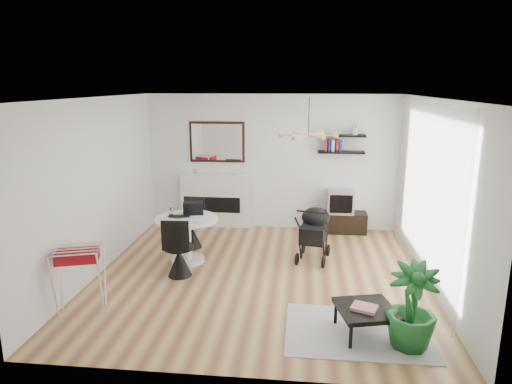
# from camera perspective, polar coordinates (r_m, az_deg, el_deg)

# --- Properties ---
(floor) EXTENTS (5.00, 5.00, 0.00)m
(floor) POSITION_cam_1_polar(r_m,az_deg,el_deg) (7.16, 0.41, -10.45)
(floor) COLOR brown
(floor) RESTS_ON ground
(ceiling) EXTENTS (5.00, 5.00, 0.00)m
(ceiling) POSITION_cam_1_polar(r_m,az_deg,el_deg) (6.55, 0.45, 11.69)
(ceiling) COLOR white
(ceiling) RESTS_ON wall_back
(wall_back) EXTENTS (5.00, 0.00, 5.00)m
(wall_back) POSITION_cam_1_polar(r_m,az_deg,el_deg) (9.17, 1.96, 3.71)
(wall_back) COLOR white
(wall_back) RESTS_ON floor
(wall_left) EXTENTS (0.00, 5.00, 5.00)m
(wall_left) POSITION_cam_1_polar(r_m,az_deg,el_deg) (7.40, -19.23, 0.58)
(wall_left) COLOR white
(wall_left) RESTS_ON floor
(wall_right) EXTENTS (0.00, 5.00, 5.00)m
(wall_right) POSITION_cam_1_polar(r_m,az_deg,el_deg) (6.95, 21.40, -0.39)
(wall_right) COLOR white
(wall_right) RESTS_ON floor
(sheer_curtain) EXTENTS (0.04, 3.60, 2.60)m
(sheer_curtain) POSITION_cam_1_polar(r_m,az_deg,el_deg) (7.11, 20.22, 0.01)
(sheer_curtain) COLOR white
(sheer_curtain) RESTS_ON wall_right
(fireplace) EXTENTS (1.50, 0.17, 2.16)m
(fireplace) POSITION_cam_1_polar(r_m,az_deg,el_deg) (9.37, -4.83, -0.27)
(fireplace) COLOR white
(fireplace) RESTS_ON floor
(shelf_lower) EXTENTS (0.90, 0.25, 0.04)m
(shelf_lower) POSITION_cam_1_polar(r_m,az_deg,el_deg) (9.01, 10.59, 4.92)
(shelf_lower) COLOR black
(shelf_lower) RESTS_ON wall_back
(shelf_upper) EXTENTS (0.90, 0.25, 0.04)m
(shelf_upper) POSITION_cam_1_polar(r_m,az_deg,el_deg) (8.97, 10.67, 6.94)
(shelf_upper) COLOR black
(shelf_upper) RESTS_ON wall_back
(pendant_lamp) EXTENTS (0.90, 0.90, 0.10)m
(pendant_lamp) POSITION_cam_1_polar(r_m,az_deg,el_deg) (6.85, 6.56, 7.07)
(pendant_lamp) COLOR tan
(pendant_lamp) RESTS_ON ceiling
(tv_console) EXTENTS (1.09, 0.38, 0.41)m
(tv_console) POSITION_cam_1_polar(r_m,az_deg,el_deg) (9.24, 10.25, -3.72)
(tv_console) COLOR black
(tv_console) RESTS_ON floor
(crt_tv) EXTENTS (0.51, 0.45, 0.45)m
(crt_tv) POSITION_cam_1_polar(r_m,az_deg,el_deg) (9.13, 10.49, -1.16)
(crt_tv) COLOR #A9A9AB
(crt_tv) RESTS_ON tv_console
(dining_table) EXTENTS (1.04, 1.04, 0.76)m
(dining_table) POSITION_cam_1_polar(r_m,az_deg,el_deg) (7.62, -8.63, -5.07)
(dining_table) COLOR white
(dining_table) RESTS_ON floor
(laptop) EXTENTS (0.38, 0.27, 0.03)m
(laptop) POSITION_cam_1_polar(r_m,az_deg,el_deg) (7.55, -9.63, -3.13)
(laptop) COLOR black
(laptop) RESTS_ON dining_table
(black_bag) EXTENTS (0.37, 0.27, 0.20)m
(black_bag) POSITION_cam_1_polar(r_m,az_deg,el_deg) (7.72, -7.85, -2.02)
(black_bag) COLOR black
(black_bag) RESTS_ON dining_table
(newspaper) EXTENTS (0.43, 0.40, 0.01)m
(newspaper) POSITION_cam_1_polar(r_m,az_deg,el_deg) (7.41, -7.27, -3.44)
(newspaper) COLOR silver
(newspaper) RESTS_ON dining_table
(drinking_glass) EXTENTS (0.07, 0.07, 0.11)m
(drinking_glass) POSITION_cam_1_polar(r_m,az_deg,el_deg) (7.77, -10.51, -2.36)
(drinking_glass) COLOR white
(drinking_glass) RESTS_ON dining_table
(chair_far) EXTENTS (0.43, 0.44, 0.90)m
(chair_far) POSITION_cam_1_polar(r_m,az_deg,el_deg) (8.34, -7.98, -4.97)
(chair_far) COLOR black
(chair_far) RESTS_ON floor
(chair_near) EXTENTS (0.45, 0.46, 0.95)m
(chair_near) POSITION_cam_1_polar(r_m,az_deg,el_deg) (7.15, -9.60, -8.11)
(chair_near) COLOR black
(chair_near) RESTS_ON floor
(drying_rack) EXTENTS (0.73, 0.70, 0.88)m
(drying_rack) POSITION_cam_1_polar(r_m,az_deg,el_deg) (6.37, -21.12, -10.01)
(drying_rack) COLOR white
(drying_rack) RESTS_ON floor
(stroller) EXTENTS (0.62, 0.84, 0.97)m
(stroller) POSITION_cam_1_polar(r_m,az_deg,el_deg) (7.75, 7.27, -5.38)
(stroller) COLOR black
(stroller) RESTS_ON floor
(rug) EXTENTS (1.71, 1.23, 0.01)m
(rug) POSITION_cam_1_polar(r_m,az_deg,el_deg) (5.84, 12.54, -16.63)
(rug) COLOR #ACACAC
(rug) RESTS_ON floor
(coffee_table) EXTENTS (0.78, 0.78, 0.33)m
(coffee_table) POSITION_cam_1_polar(r_m,az_deg,el_deg) (5.67, 13.61, -14.20)
(coffee_table) COLOR black
(coffee_table) RESTS_ON rug
(magazines) EXTENTS (0.35, 0.31, 0.04)m
(magazines) POSITION_cam_1_polar(r_m,az_deg,el_deg) (5.60, 13.40, -13.90)
(magazines) COLOR red
(magazines) RESTS_ON coffee_table
(potted_plant) EXTENTS (0.63, 0.63, 0.99)m
(potted_plant) POSITION_cam_1_polar(r_m,az_deg,el_deg) (5.48, 18.89, -13.40)
(potted_plant) COLOR #1A5D24
(potted_plant) RESTS_ON floor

